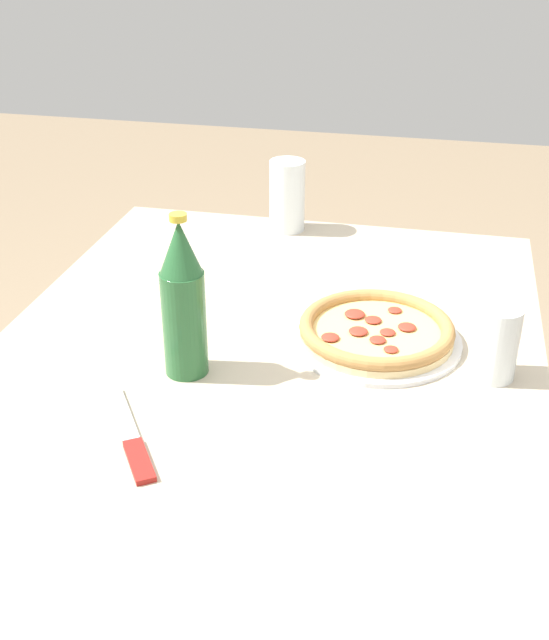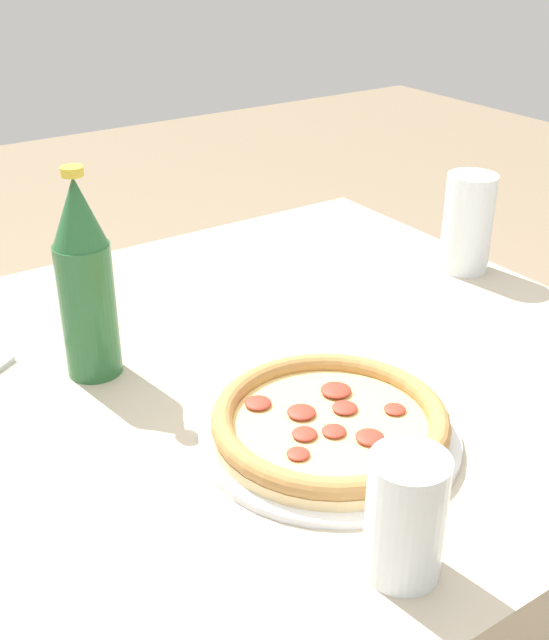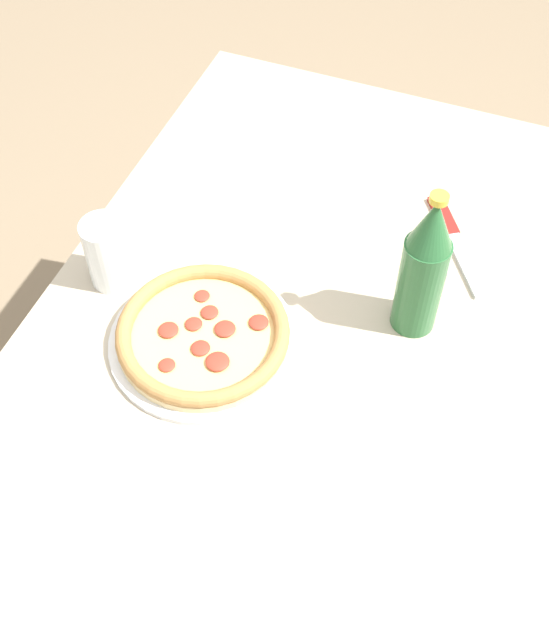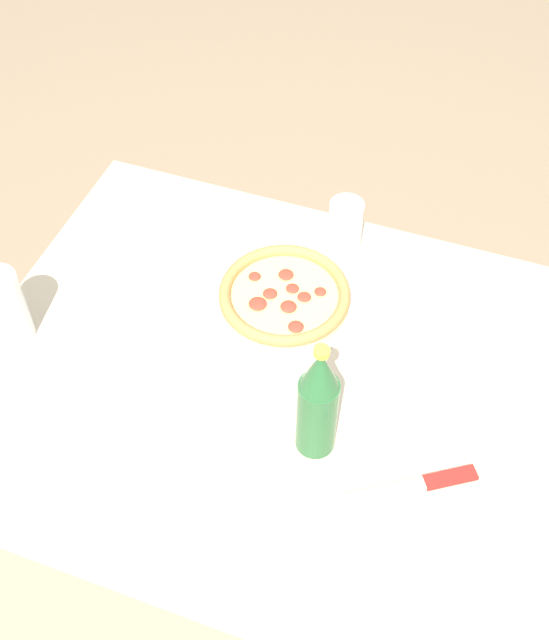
% 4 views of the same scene
% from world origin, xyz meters
% --- Properties ---
extents(table, '(1.16, 0.87, 0.76)m').
position_xyz_m(table, '(0.00, 0.00, 0.38)').
color(table, '#B7A88E').
rests_on(table, ground_plane).
extents(pizza_salami, '(0.27, 0.27, 0.04)m').
position_xyz_m(pizza_salami, '(-0.08, 0.17, 0.77)').
color(pizza_salami, silver).
rests_on(pizza_salami, table).
extents(glass_cola, '(0.07, 0.07, 0.11)m').
position_xyz_m(glass_cola, '(-0.02, 0.35, 0.81)').
color(glass_cola, white).
rests_on(glass_cola, table).
extents(glass_mango_juice, '(0.07, 0.07, 0.15)m').
position_xyz_m(glass_mango_juice, '(-0.52, -0.07, 0.82)').
color(glass_mango_juice, white).
rests_on(glass_mango_juice, table).
extents(beer_bottle, '(0.06, 0.06, 0.25)m').
position_xyz_m(beer_bottle, '(0.06, -0.10, 0.87)').
color(beer_bottle, '#286033').
rests_on(beer_bottle, table).
extents(knife, '(0.19, 0.14, 0.01)m').
position_xyz_m(knife, '(0.24, -0.12, 0.76)').
color(knife, maroon).
rests_on(knife, table).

